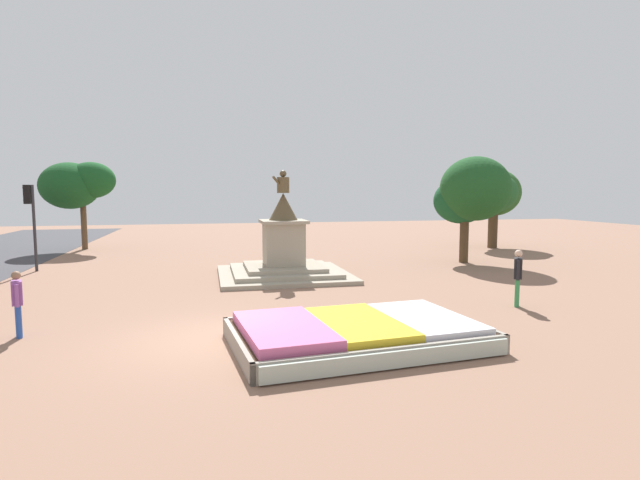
{
  "coord_description": "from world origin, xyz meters",
  "views": [
    {
      "loc": [
        -0.12,
        -11.43,
        3.39
      ],
      "look_at": [
        3.29,
        3.57,
        1.88
      ],
      "focal_mm": 28.0,
      "sensor_mm": 36.0,
      "label": 1
    }
  ],
  "objects": [
    {
      "name": "pedestrian_near_planter",
      "position": [
        -4.44,
        1.17,
        0.89
      ],
      "size": [
        0.32,
        0.55,
        1.56
      ],
      "color": "#264CA5",
      "rests_on": "ground_plane"
    },
    {
      "name": "pedestrian_crossing_plaza",
      "position": [
        8.74,
        1.37,
        0.97
      ],
      "size": [
        0.39,
        0.49,
        1.69
      ],
      "color": "#338C4C",
      "rests_on": "ground_plane"
    },
    {
      "name": "park_tree_far_left",
      "position": [
        -7.36,
        19.53,
        3.78
      ],
      "size": [
        4.14,
        3.55,
        5.05
      ],
      "color": "brown",
      "rests_on": "ground_plane"
    },
    {
      "name": "flower_planter",
      "position": [
        3.04,
        -1.09,
        0.26
      ],
      "size": [
        5.79,
        4.03,
        0.58
      ],
      "color": "#38281C",
      "rests_on": "ground_plane"
    },
    {
      "name": "park_tree_far_right",
      "position": [
        12.0,
        9.93,
        3.32
      ],
      "size": [
        3.26,
        3.59,
        5.0
      ],
      "color": "#4C3823",
      "rests_on": "ground_plane"
    },
    {
      "name": "statue_monument",
      "position": [
        2.82,
        8.08,
        0.85
      ],
      "size": [
        5.09,
        5.09,
        4.21
      ],
      "color": "gray",
      "rests_on": "ground_plane"
    },
    {
      "name": "ground_plane",
      "position": [
        0.0,
        0.0,
        0.0
      ],
      "size": [
        84.2,
        84.2,
        0.0
      ],
      "primitive_type": "plane",
      "color": "#8C6651"
    },
    {
      "name": "traffic_light_far_corner",
      "position": [
        -7.34,
        11.7,
        2.56
      ],
      "size": [
        0.41,
        0.28,
        3.66
      ],
      "color": "#2D2D33",
      "rests_on": "ground_plane"
    },
    {
      "name": "park_tree_behind_statue",
      "position": [
        16.63,
        15.51,
        3.28
      ],
      "size": [
        3.76,
        3.7,
        4.73
      ],
      "color": "#4C3823",
      "rests_on": "ground_plane"
    }
  ]
}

